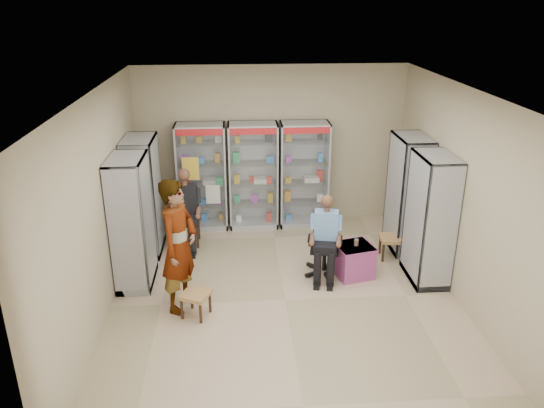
{
  "coord_description": "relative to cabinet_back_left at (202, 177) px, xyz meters",
  "views": [
    {
      "loc": [
        -0.66,
        -6.64,
        4.15
      ],
      "look_at": [
        -0.14,
        0.7,
        1.24
      ],
      "focal_mm": 35.0,
      "sensor_mm": 36.0,
      "label": 1
    }
  ],
  "objects": [
    {
      "name": "cabinet_right_far",
      "position": [
        3.53,
        -1.13,
        0.0
      ],
      "size": [
        0.9,
        0.5,
        2.0
      ],
      "primitive_type": "cube",
      "rotation": [
        0.0,
        0.0,
        1.57
      ],
      "color": "silver",
      "rests_on": "floor"
    },
    {
      "name": "standing_man",
      "position": [
        -0.17,
        -2.79,
        -0.04
      ],
      "size": [
        0.7,
        0.82,
        1.91
      ],
      "primitive_type": "imported",
      "rotation": [
        0.0,
        0.0,
        1.16
      ],
      "color": "gray",
      "rests_on": "floor"
    },
    {
      "name": "seated_shopkeeper",
      "position": [
        1.99,
        -2.02,
        -0.36
      ],
      "size": [
        0.53,
        0.65,
        1.27
      ],
      "primitive_type": null,
      "rotation": [
        0.0,
        0.0,
        -0.2
      ],
      "color": "#779CEC",
      "rests_on": "floor"
    },
    {
      "name": "cabinet_back_right",
      "position": [
        1.9,
        0.0,
        0.0
      ],
      "size": [
        0.9,
        0.5,
        2.0
      ],
      "primitive_type": "cube",
      "color": "#A1A3A8",
      "rests_on": "floor"
    },
    {
      "name": "woven_stool_b",
      "position": [
        0.03,
        -3.04,
        -0.82
      ],
      "size": [
        0.47,
        0.47,
        0.36
      ],
      "primitive_type": "cube",
      "rotation": [
        0.0,
        0.0,
        -0.42
      ],
      "color": "olive",
      "rests_on": "floor"
    },
    {
      "name": "cabinet_left_near",
      "position": [
        -0.93,
        -2.03,
        0.0
      ],
      "size": [
        0.9,
        0.5,
        2.0
      ],
      "primitive_type": "cube",
      "rotation": [
        0.0,
        0.0,
        -1.57
      ],
      "color": "#A9AAB0",
      "rests_on": "floor"
    },
    {
      "name": "cabinet_back_mid",
      "position": [
        0.95,
        0.0,
        0.0
      ],
      "size": [
        0.9,
        0.5,
        2.0
      ],
      "primitive_type": "cube",
      "color": "silver",
      "rests_on": "floor"
    },
    {
      "name": "room_shell",
      "position": [
        1.3,
        -2.73,
        0.97
      ],
      "size": [
        5.02,
        6.02,
        3.01
      ],
      "color": "tan",
      "rests_on": "ground"
    },
    {
      "name": "woven_stool_a",
      "position": [
        3.2,
        -1.51,
        -0.81
      ],
      "size": [
        0.41,
        0.41,
        0.38
      ],
      "primitive_type": "cube",
      "rotation": [
        0.0,
        0.0,
        -0.09
      ],
      "color": "#B3754B",
      "rests_on": "floor"
    },
    {
      "name": "cabinet_right_near",
      "position": [
        3.53,
        -2.23,
        0.0
      ],
      "size": [
        0.9,
        0.5,
        2.0
      ],
      "primitive_type": "cube",
      "rotation": [
        0.0,
        0.0,
        1.57
      ],
      "color": "silver",
      "rests_on": "floor"
    },
    {
      "name": "cabinet_left_far",
      "position": [
        -0.93,
        -0.93,
        0.0
      ],
      "size": [
        0.9,
        0.5,
        2.0
      ],
      "primitive_type": "cube",
      "rotation": [
        0.0,
        0.0,
        -1.57
      ],
      "color": "silver",
      "rests_on": "floor"
    },
    {
      "name": "seated_customer",
      "position": [
        -0.25,
        -0.78,
        -0.33
      ],
      "size": [
        0.44,
        0.6,
        1.34
      ],
      "primitive_type": null,
      "color": "black",
      "rests_on": "floor"
    },
    {
      "name": "pink_trunk",
      "position": [
        2.44,
        -2.06,
        -0.74
      ],
      "size": [
        0.65,
        0.63,
        0.52
      ],
      "primitive_type": "cube",
      "rotation": [
        0.0,
        0.0,
        0.24
      ],
      "color": "#B14788",
      "rests_on": "floor"
    },
    {
      "name": "tea_glass",
      "position": [
        2.47,
        -2.06,
        -0.43
      ],
      "size": [
        0.07,
        0.07,
        0.1
      ],
      "primitive_type": "cylinder",
      "color": "#4F2406",
      "rests_on": "pink_trunk"
    },
    {
      "name": "wooden_chair",
      "position": [
        -0.25,
        -0.73,
        -0.53
      ],
      "size": [
        0.42,
        0.42,
        0.94
      ],
      "primitive_type": "cube",
      "color": "black",
      "rests_on": "floor"
    },
    {
      "name": "office_chair",
      "position": [
        1.99,
        -1.97,
        -0.5
      ],
      "size": [
        0.64,
        0.64,
        1.0
      ],
      "primitive_type": "cube",
      "rotation": [
        0.0,
        0.0,
        -0.2
      ],
      "color": "black",
      "rests_on": "floor"
    },
    {
      "name": "cabinet_back_left",
      "position": [
        0.0,
        0.0,
        0.0
      ],
      "size": [
        0.9,
        0.5,
        2.0
      ],
      "primitive_type": "cube",
      "color": "silver",
      "rests_on": "floor"
    },
    {
      "name": "floor",
      "position": [
        1.3,
        -2.73,
        -1.0
      ],
      "size": [
        6.0,
        6.0,
        0.0
      ],
      "primitive_type": "plane",
      "color": "tan",
      "rests_on": "ground"
    }
  ]
}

